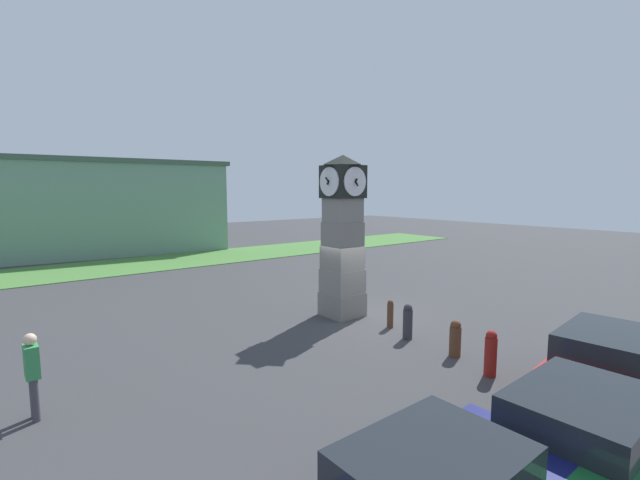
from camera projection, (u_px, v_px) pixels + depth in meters
name	position (u px, v px, depth m)	size (l,w,h in m)	color
ground_plane	(364.00, 317.00, 15.03)	(87.38, 87.38, 0.00)	#38383A
clock_tower	(343.00, 237.00, 14.97)	(1.61, 1.60, 5.65)	slate
bollard_near_tower	(491.00, 353.00, 10.21)	(0.29, 0.29, 1.13)	maroon
bollard_mid_row	(455.00, 338.00, 11.44)	(0.31, 0.31, 1.00)	brown
bollard_far_row	(408.00, 321.00, 12.77)	(0.29, 0.29, 1.08)	#333338
bollard_end_row	(390.00, 313.00, 13.85)	(0.21, 0.21, 0.92)	brown
car_near_tower	(587.00, 428.00, 6.71)	(4.31, 2.14, 1.39)	#19602D
car_by_building	(611.00, 365.00, 8.95)	(4.28, 2.25, 1.59)	#A51111
pedestrian_by_cars	(32.00, 370.00, 8.22)	(0.25, 0.41, 1.73)	#3F3F47
warehouse_blue_far	(90.00, 207.00, 30.34)	(18.65, 9.70, 6.53)	gray
grass_verge_far	(145.00, 264.00, 25.80)	(52.43, 5.99, 0.04)	#477A38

